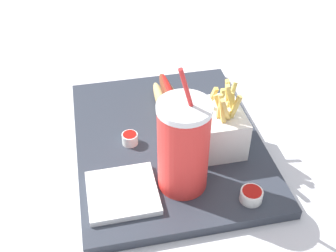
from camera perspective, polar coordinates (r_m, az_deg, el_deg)
The scene contains 8 objects.
ground_plane at distance 0.85m, azimuth -0.00°, elevation -3.13°, with size 2.40×2.40×0.02m, color silver.
food_tray at distance 0.83m, azimuth -0.00°, elevation -2.12°, with size 0.44×0.35×0.02m, color #2D333D.
soda_cup at distance 0.69m, azimuth 2.46°, elevation -2.71°, with size 0.09×0.09×0.24m.
fries_basket at distance 0.79m, azimuth 6.59°, elevation -0.19°, with size 0.11×0.09×0.15m.
hot_dog_1 at distance 0.88m, azimuth 0.21°, elevation 3.10°, with size 0.18×0.05×0.06m.
ketchup_cup_1 at distance 0.72m, azimuth 11.11°, elevation -9.05°, with size 0.04×0.04×0.02m.
ketchup_cup_2 at distance 0.81m, azimuth -5.15°, elevation -1.53°, with size 0.03×0.03×0.02m.
napkin_stack at distance 0.72m, azimuth -6.14°, elevation -8.87°, with size 0.11×0.12×0.01m, color white.
Camera 1 is at (0.61, -0.13, 0.56)m, focal length 45.49 mm.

